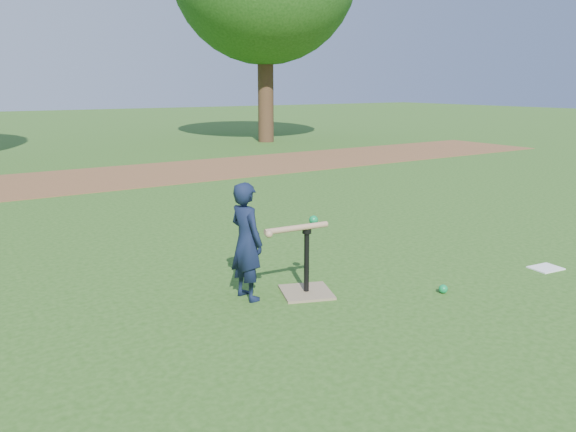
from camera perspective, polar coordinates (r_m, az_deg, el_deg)
ground at (r=5.06m, az=4.42°, el=-7.84°), size 80.00×80.00×0.00m
dirt_strip at (r=11.74m, az=-18.43°, el=3.67°), size 24.00×3.00×0.01m
child at (r=4.80m, az=-4.25°, el=-2.59°), size 0.29×0.40×1.02m
wiffle_ball_ground at (r=5.23m, az=15.49°, el=-7.15°), size 0.08×0.08×0.08m
clipboard at (r=6.26m, az=24.71°, el=-4.83°), size 0.32×0.26×0.01m
batting_tee at (r=5.01m, az=1.88°, el=-6.68°), size 0.55×0.55×0.61m
swing_action at (r=4.79m, az=0.97°, el=-1.11°), size 0.63×0.16×0.10m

